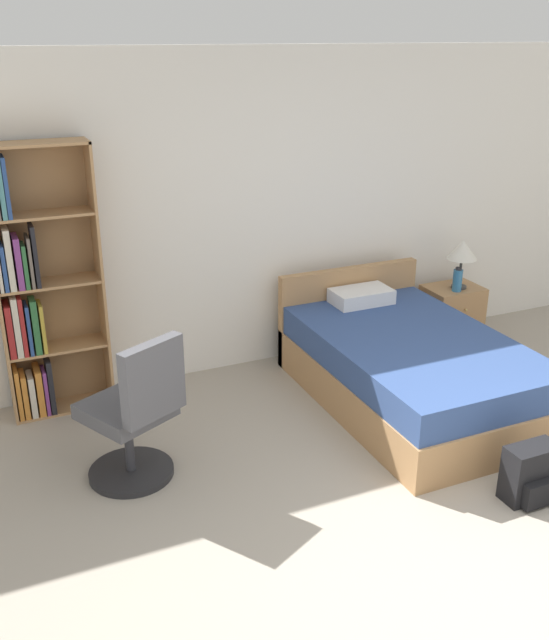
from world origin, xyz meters
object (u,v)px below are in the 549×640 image
(office_chair, at_px, (136,416))
(backpack_black, at_px, (531,474))
(table_lamp, at_px, (462,251))
(bookshelf, at_px, (35,292))
(water_bottle, at_px, (457,280))
(nightstand, at_px, (451,313))
(bed, at_px, (407,366))

(office_chair, height_order, backpack_black, office_chair)
(office_chair, relative_size, backpack_black, 2.80)
(office_chair, height_order, table_lamp, office_chair)
(bookshelf, xyz_separation_m, water_bottle, (3.58, -0.20, -0.34))
(nightstand, relative_size, backpack_black, 1.41)
(water_bottle, bearing_deg, nightstand, 65.76)
(nightstand, bearing_deg, bed, -141.21)
(bed, relative_size, office_chair, 2.05)
(bed, distance_m, water_bottle, 1.30)
(bed, height_order, backpack_black, bed)
(bookshelf, xyz_separation_m, backpack_black, (2.55, -2.35, -0.78))
(bed, height_order, table_lamp, table_lamp)
(water_bottle, height_order, backpack_black, water_bottle)
(bookshelf, xyz_separation_m, bed, (2.57, -0.95, -0.67))
(nightstand, height_order, table_lamp, table_lamp)
(table_lamp, distance_m, backpack_black, 2.56)
(nightstand, height_order, water_bottle, water_bottle)
(office_chair, relative_size, table_lamp, 2.25)
(nightstand, bearing_deg, bookshelf, 178.28)
(backpack_black, bearing_deg, office_chair, 151.41)
(office_chair, distance_m, nightstand, 3.40)
(bookshelf, height_order, water_bottle, bookshelf)
(table_lamp, bearing_deg, office_chair, -162.32)
(bookshelf, relative_size, table_lamp, 4.45)
(bed, relative_size, backpack_black, 5.74)
(bed, height_order, nightstand, bed)
(bookshelf, height_order, table_lamp, bookshelf)
(water_bottle, bearing_deg, office_chair, -162.95)
(bookshelf, distance_m, water_bottle, 3.60)
(water_bottle, relative_size, backpack_black, 0.61)
(bookshelf, distance_m, nightstand, 3.69)
(table_lamp, bearing_deg, nightstand, 129.44)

